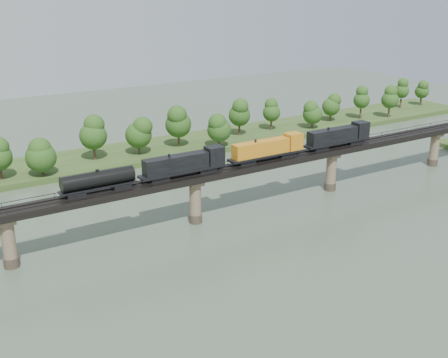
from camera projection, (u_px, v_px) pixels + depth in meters
ground at (275, 279)px, 102.67m from camera, size 400.00×400.00×0.00m
far_bank at (109, 158)px, 170.76m from camera, size 300.00×24.00×1.60m
bridge at (195, 200)px, 124.98m from camera, size 236.00×30.00×11.50m
bridge_superstructure at (195, 173)px, 122.88m from camera, size 220.00×4.90×0.75m
far_treeline at (85, 139)px, 160.44m from camera, size 289.06×17.54×13.60m
freight_train at (241, 154)px, 128.02m from camera, size 81.06×3.16×5.58m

